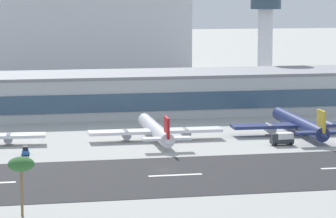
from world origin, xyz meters
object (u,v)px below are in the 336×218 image
at_px(distant_hotel_block, 64,30).
at_px(palm_tree_0, 21,165).
at_px(service_baggage_tug_0, 25,151).
at_px(control_tower, 265,28).
at_px(service_box_truck_1, 282,138).
at_px(airliner_red_tail_gate_1, 156,131).
at_px(terminal_building, 124,93).
at_px(airliner_gold_tail_gate_2, 301,125).

xyz_separation_m(distant_hotel_block, palm_tree_0, (-25.53, -246.61, -12.95)).
bearing_deg(service_baggage_tug_0, control_tower, -38.10).
height_order(control_tower, service_box_truck_1, control_tower).
height_order(airliner_red_tail_gate_1, palm_tree_0, palm_tree_0).
bearing_deg(service_box_truck_1, distant_hotel_block, -78.55).
bearing_deg(airliner_red_tail_gate_1, distant_hotel_block, 4.09).
bearing_deg(terminal_building, service_baggage_tug_0, -117.70).
height_order(terminal_building, service_box_truck_1, terminal_building).
distance_m(terminal_building, service_box_truck_1, 71.99).
bearing_deg(service_baggage_tug_0, palm_tree_0, -177.93).
relative_size(airliner_gold_tail_gate_2, service_box_truck_1, 7.38).
relative_size(service_baggage_tug_0, service_box_truck_1, 0.55).
height_order(control_tower, distant_hotel_block, distant_hotel_block).
bearing_deg(service_baggage_tug_0, airliner_gold_tail_gate_2, -75.11).
height_order(airliner_red_tail_gate_1, service_box_truck_1, airliner_red_tail_gate_1).
xyz_separation_m(terminal_building, service_box_truck_1, (32.66, -63.96, -5.05)).
bearing_deg(service_baggage_tug_0, distant_hotel_block, -2.90).
height_order(airliner_gold_tail_gate_2, service_box_truck_1, airliner_gold_tail_gate_2).
bearing_deg(airliner_red_tail_gate_1, control_tower, -33.04).
bearing_deg(airliner_red_tail_gate_1, airliner_gold_tail_gate_2, -88.38).
distance_m(airliner_gold_tail_gate_2, service_box_truck_1, 17.46).
xyz_separation_m(service_baggage_tug_0, service_box_truck_1, (66.56, 0.59, 0.74)).
distance_m(service_baggage_tug_0, service_box_truck_1, 66.56).
relative_size(airliner_red_tail_gate_1, service_box_truck_1, 6.86).
distance_m(terminal_building, service_baggage_tug_0, 73.14).
bearing_deg(palm_tree_0, terminal_building, 73.54).
relative_size(service_baggage_tug_0, palm_tree_0, 0.30).
distance_m(control_tower, service_baggage_tug_0, 143.50).
bearing_deg(control_tower, service_baggage_tug_0, -132.26).
height_order(distant_hotel_block, airliner_red_tail_gate_1, distant_hotel_block).
bearing_deg(service_box_truck_1, palm_tree_0, 38.71).
bearing_deg(control_tower, terminal_building, -146.79).
bearing_deg(terminal_building, airliner_gold_tail_gate_2, -49.26).
height_order(distant_hotel_block, palm_tree_0, distant_hotel_block).
bearing_deg(distant_hotel_block, control_tower, -49.83).
bearing_deg(terminal_building, airliner_red_tail_gate_1, -88.39).
xyz_separation_m(control_tower, palm_tree_0, (-97.09, -161.82, -16.87)).
distance_m(terminal_building, airliner_gold_tail_gate_2, 66.06).
xyz_separation_m(distant_hotel_block, service_box_truck_1, (43.12, -188.75, -20.53)).
bearing_deg(terminal_building, palm_tree_0, -106.46).
distance_m(distant_hotel_block, airliner_red_tail_gate_1, 177.25).
bearing_deg(airliner_gold_tail_gate_2, service_box_truck_1, 145.16).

